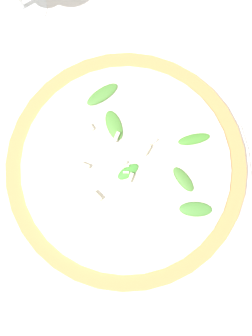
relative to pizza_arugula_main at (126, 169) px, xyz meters
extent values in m
plane|color=silver|center=(0.03, 0.03, -0.02)|extent=(6.00, 6.00, 0.00)
cylinder|color=white|center=(0.00, 0.00, -0.01)|extent=(0.34, 0.34, 0.01)
cylinder|color=#B7844C|center=(0.00, 0.00, 0.00)|extent=(0.32, 0.32, 0.02)
cylinder|color=silver|center=(0.00, 0.00, 0.02)|extent=(0.28, 0.28, 0.01)
ellipsoid|color=#498433|center=(0.03, 0.05, 0.02)|extent=(0.03, 0.05, 0.01)
ellipsoid|color=#468235|center=(0.03, -0.10, 0.02)|extent=(0.04, 0.04, 0.01)
ellipsoid|color=#44852E|center=(0.09, -0.03, 0.02)|extent=(0.04, 0.03, 0.01)
ellipsoid|color=#477D32|center=(0.04, -0.06, 0.02)|extent=(0.02, 0.04, 0.01)
ellipsoid|color=#498134|center=(0.04, 0.09, 0.02)|extent=(0.05, 0.02, 0.01)
ellipsoid|color=#408D33|center=(0.00, -0.01, 0.02)|extent=(0.03, 0.02, 0.01)
cube|color=#EFE5C6|center=(0.05, 0.00, 0.03)|extent=(0.01, 0.00, 0.01)
cube|color=#EFE5C6|center=(-0.05, 0.00, 0.03)|extent=(0.01, 0.01, 0.01)
cube|color=#EFE5C6|center=(0.02, 0.04, 0.03)|extent=(0.01, 0.01, 0.01)
cube|color=#EFE5C6|center=(0.00, 0.01, 0.03)|extent=(0.01, 0.01, 0.00)
cube|color=#EFE5C6|center=(0.00, 0.07, 0.03)|extent=(0.00, 0.01, 0.01)
cube|color=#EFE5C6|center=(-0.01, -0.01, 0.03)|extent=(0.01, 0.01, 0.01)
cube|color=#EFE5C6|center=(0.03, 0.00, 0.03)|extent=(0.01, 0.01, 0.01)
cube|color=#EFE5C6|center=(-0.01, -0.01, 0.03)|extent=(0.01, 0.01, 0.00)
cube|color=#EFE5C6|center=(-0.04, 0.04, 0.03)|extent=(0.01, 0.01, 0.01)
cube|color=#EFE5C6|center=(0.00, 0.00, 0.03)|extent=(0.01, 0.01, 0.00)
cylinder|color=white|center=(0.05, 0.28, -0.01)|extent=(0.07, 0.07, 0.00)
camera|label=1|loc=(-0.06, -0.06, 0.63)|focal=50.00mm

